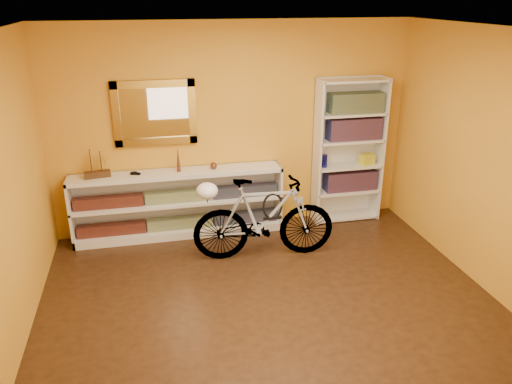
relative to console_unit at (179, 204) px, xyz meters
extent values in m
cube|color=black|center=(0.74, -1.81, -0.43)|extent=(4.50, 4.00, 0.01)
cube|color=silver|center=(0.74, -1.81, 2.18)|extent=(4.50, 4.00, 0.01)
cube|color=orange|center=(0.74, 0.19, 0.88)|extent=(4.50, 0.01, 2.60)
cube|color=orange|center=(-1.52, -1.81, 0.88)|extent=(0.01, 4.00, 2.60)
cube|color=orange|center=(2.99, -1.81, 0.88)|extent=(0.01, 4.00, 2.60)
cube|color=olive|center=(-0.21, 0.15, 1.12)|extent=(0.98, 0.06, 0.78)
cube|color=silver|center=(1.64, 0.17, -0.17)|extent=(0.09, 0.02, 0.09)
cube|color=black|center=(0.00, -0.02, -0.26)|extent=(2.50, 0.13, 0.14)
cube|color=navy|center=(0.00, -0.02, 0.11)|extent=(2.50, 0.13, 0.14)
imported|color=black|center=(-0.49, 0.00, 0.43)|extent=(0.00, 0.00, 0.00)
cone|color=brown|center=(0.02, 0.00, 0.58)|extent=(0.05, 0.05, 0.31)
sphere|color=brown|center=(0.45, 0.00, 0.47)|extent=(0.09, 0.09, 0.09)
cube|color=maroon|center=(2.29, 0.03, 0.12)|extent=(0.70, 0.22, 0.26)
cube|color=maroon|center=(2.29, 0.03, 0.83)|extent=(0.70, 0.22, 0.28)
cube|color=navy|center=(2.29, 0.03, 1.16)|extent=(0.70, 0.22, 0.25)
cylinder|color=#161A9A|center=(1.90, 0.01, 0.42)|extent=(0.07, 0.07, 0.17)
cube|color=maroon|center=(2.04, 0.06, 1.13)|extent=(0.17, 0.17, 0.17)
cube|color=gold|center=(2.49, -0.01, 0.41)|extent=(0.21, 0.17, 0.14)
imported|color=silver|center=(0.91, -0.79, 0.06)|extent=(0.56, 1.69, 0.98)
ellipsoid|color=white|center=(0.27, -0.74, 0.43)|extent=(0.24, 0.23, 0.18)
torus|color=black|center=(1.00, -0.80, 0.21)|extent=(0.24, 0.03, 0.24)
camera|label=1|loc=(-0.32, -5.85, 2.46)|focal=35.21mm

